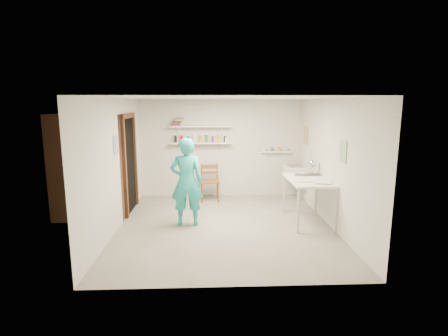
{
  "coord_description": "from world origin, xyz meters",
  "views": [
    {
      "loc": [
        -0.28,
        -6.34,
        2.32
      ],
      "look_at": [
        0.0,
        0.4,
        1.05
      ],
      "focal_mm": 28.0,
      "sensor_mm": 36.0,
      "label": 1
    }
  ],
  "objects_px": {
    "desk_lamp": "(313,163)",
    "work_table": "(308,201)",
    "belfast_sink": "(295,172)",
    "wall_clock": "(187,165)",
    "man": "(187,182)",
    "wooden_chair": "(210,181)"
  },
  "relations": [
    {
      "from": "belfast_sink",
      "to": "wall_clock",
      "type": "height_order",
      "value": "wall_clock"
    },
    {
      "from": "wooden_chair",
      "to": "wall_clock",
      "type": "bearing_deg",
      "value": -109.59
    },
    {
      "from": "belfast_sink",
      "to": "work_table",
      "type": "distance_m",
      "value": 1.55
    },
    {
      "from": "belfast_sink",
      "to": "wooden_chair",
      "type": "bearing_deg",
      "value": 178.11
    },
    {
      "from": "wall_clock",
      "to": "wooden_chair",
      "type": "distance_m",
      "value": 1.64
    },
    {
      "from": "man",
      "to": "work_table",
      "type": "xyz_separation_m",
      "value": [
        2.36,
        0.07,
        -0.41
      ]
    },
    {
      "from": "desk_lamp",
      "to": "wall_clock",
      "type": "bearing_deg",
      "value": -171.96
    },
    {
      "from": "wall_clock",
      "to": "wooden_chair",
      "type": "xyz_separation_m",
      "value": [
        0.43,
        1.44,
        -0.65
      ]
    },
    {
      "from": "belfast_sink",
      "to": "wooden_chair",
      "type": "height_order",
      "value": "wooden_chair"
    },
    {
      "from": "man",
      "to": "work_table",
      "type": "relative_size",
      "value": 1.3
    },
    {
      "from": "wall_clock",
      "to": "work_table",
      "type": "xyz_separation_m",
      "value": [
        2.36,
        -0.15,
        -0.69
      ]
    },
    {
      "from": "work_table",
      "to": "wooden_chair",
      "type": "bearing_deg",
      "value": 140.37
    },
    {
      "from": "belfast_sink",
      "to": "wooden_chair",
      "type": "relative_size",
      "value": 0.64
    },
    {
      "from": "wooden_chair",
      "to": "work_table",
      "type": "xyz_separation_m",
      "value": [
        1.92,
        -1.59,
        -0.04
      ]
    },
    {
      "from": "desk_lamp",
      "to": "work_table",
      "type": "bearing_deg",
      "value": -112.42
    },
    {
      "from": "work_table",
      "to": "desk_lamp",
      "type": "relative_size",
      "value": 8.0
    },
    {
      "from": "wall_clock",
      "to": "work_table",
      "type": "height_order",
      "value": "wall_clock"
    },
    {
      "from": "wall_clock",
      "to": "wooden_chair",
      "type": "bearing_deg",
      "value": 72.37
    },
    {
      "from": "belfast_sink",
      "to": "desk_lamp",
      "type": "xyz_separation_m",
      "value": [
        0.1,
        -1.01,
        0.38
      ]
    },
    {
      "from": "belfast_sink",
      "to": "work_table",
      "type": "xyz_separation_m",
      "value": [
        -0.11,
        -1.52,
        -0.27
      ]
    },
    {
      "from": "belfast_sink",
      "to": "man",
      "type": "height_order",
      "value": "man"
    },
    {
      "from": "belfast_sink",
      "to": "wall_clock",
      "type": "distance_m",
      "value": 2.85
    }
  ]
}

